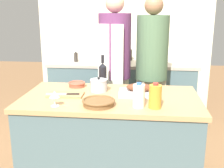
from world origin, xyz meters
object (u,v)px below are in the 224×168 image
knife_chef (64,94)px  condiment_bottle_short (130,55)px  stock_pot (99,85)px  milk_jug (139,96)px  wine_bottle_green (103,74)px  condiment_bottle_tall (76,57)px  person_cook_aproned (115,66)px  mixing_bowl (77,84)px  wicker_basket (99,102)px  person_cook_guest (152,67)px  roasting_pan (139,91)px  cutting_board (66,95)px  wine_glass_left (54,95)px  juice_jug (155,96)px

knife_chef → condiment_bottle_short: (0.51, 1.64, 0.10)m
stock_pot → milk_jug: (0.38, -0.41, 0.04)m
wine_bottle_green → condiment_bottle_tall: bearing=116.5°
stock_pot → person_cook_aproned: person_cook_aproned is taller
mixing_bowl → condiment_bottle_tall: bearing=103.6°
wicker_basket → stock_pot: bearing=98.6°
stock_pot → mixing_bowl: bearing=151.5°
condiment_bottle_short → mixing_bowl: bearing=-109.7°
person_cook_guest → person_cook_aproned: bearing=161.5°
roasting_pan → milk_jug: size_ratio=1.82×
wicker_basket → knife_chef: bearing=148.6°
person_cook_aproned → knife_chef: bearing=-106.0°
wine_bottle_green → knife_chef: bearing=-126.1°
cutting_board → person_cook_aproned: bearing=64.4°
mixing_bowl → wine_glass_left: bearing=-94.2°
wicker_basket → person_cook_guest: size_ratio=0.15×
mixing_bowl → knife_chef: (-0.04, -0.33, -0.01)m
juice_jug → knife_chef: bearing=164.6°
wine_bottle_green → condiment_bottle_short: (0.22, 1.24, -0.00)m
juice_jug → person_cook_aproned: 1.09m
mixing_bowl → condiment_bottle_tall: size_ratio=1.21×
cutting_board → stock_pot: (0.27, 0.17, 0.05)m
condiment_bottle_tall → person_cook_guest: 1.20m
condiment_bottle_tall → person_cook_aproned: 0.90m
condiment_bottle_short → condiment_bottle_tall: bearing=-165.6°
juice_jug → milk_jug: (-0.13, 0.01, -0.00)m
wicker_basket → knife_chef: size_ratio=0.91×
person_cook_guest → wine_bottle_green: bearing=-163.2°
roasting_pan → condiment_bottle_short: bearing=95.8°
roasting_pan → wine_glass_left: (-0.67, -0.36, 0.05)m
stock_pot → milk_jug: 0.56m
stock_pot → knife_chef: (-0.28, -0.19, -0.04)m
wine_bottle_green → wine_glass_left: size_ratio=2.51×
knife_chef → milk_jug: bearing=-17.6°
condiment_bottle_tall → person_cook_aproned: size_ratio=0.08×
mixing_bowl → milk_jug: bearing=-40.7°
cutting_board → person_cook_aproned: size_ratio=0.18×
milk_jug → condiment_bottle_short: bearing=94.7°
wicker_basket → wine_glass_left: (-0.35, -0.05, 0.06)m
milk_jug → person_cook_aproned: (-0.29, 1.00, 0.03)m
mixing_bowl → juice_jug: size_ratio=0.83×
knife_chef → condiment_bottle_tall: condiment_bottle_tall is taller
roasting_pan → condiment_bottle_tall: size_ratio=2.59×
wicker_basket → wine_bottle_green: (-0.05, 0.61, 0.09)m
stock_pot → condiment_bottle_short: size_ratio=0.94×
wine_glass_left → condiment_bottle_short: bearing=74.9°
knife_chef → person_cook_guest: bearing=45.8°
mixing_bowl → person_cook_aproned: 0.58m
mixing_bowl → wine_glass_left: (-0.04, -0.59, 0.07)m
roasting_pan → mixing_bowl: 0.67m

